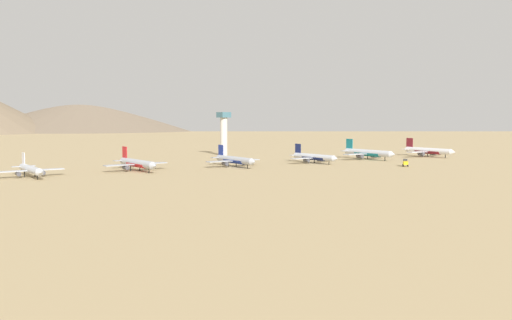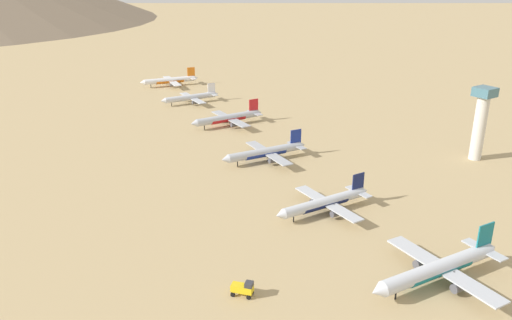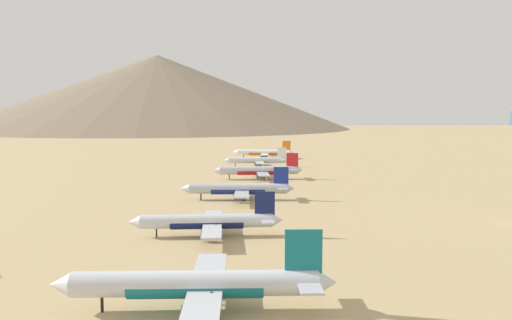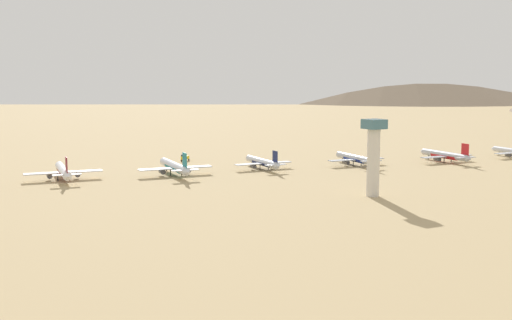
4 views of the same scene
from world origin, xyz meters
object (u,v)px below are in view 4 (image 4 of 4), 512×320
parked_jet_4 (262,162)px  parked_jet_6 (63,171)px  parked_jet_3 (355,158)px  service_truck (185,157)px  parked_jet_5 (175,167)px  control_tower (373,154)px  parked_jet_2 (445,155)px

parked_jet_4 → parked_jet_6: 93.29m
parked_jet_4 → parked_jet_3: bearing=-102.7°
parked_jet_4 → service_truck: (44.92, 22.45, -1.39)m
parked_jet_6 → service_truck: bearing=-65.8°
parked_jet_4 → parked_jet_6: parked_jet_6 is taller
parked_jet_5 → service_truck: size_ratio=7.55×
service_truck → control_tower: bearing=-168.7°
parked_jet_5 → control_tower: 96.96m
parked_jet_5 → parked_jet_6: (11.42, 47.58, -0.10)m
parked_jet_4 → parked_jet_6: size_ratio=0.88×
parked_jet_3 → service_truck: size_ratio=6.77×
parked_jet_5 → service_truck: 48.28m
control_tower → parked_jet_3: bearing=-32.5°
parked_jet_5 → parked_jet_6: size_ratio=1.03×
parked_jet_5 → parked_jet_6: bearing=76.5°
parked_jet_4 → parked_jet_6: bearing=81.6°
parked_jet_3 → parked_jet_4: (10.80, 47.86, -0.15)m
parked_jet_2 → parked_jet_4: 99.86m
service_truck → parked_jet_2: bearing=-119.7°
parked_jet_2 → parked_jet_3: parked_jet_2 is taller
parked_jet_2 → parked_jet_4: (23.21, 97.12, -0.24)m
parked_jet_2 → parked_jet_4: size_ratio=1.07×
parked_jet_3 → service_truck: bearing=51.6°
parked_jet_3 → parked_jet_6: (24.35, 140.16, 0.32)m
parked_jet_6 → control_tower: (-95.06, -95.07, 12.39)m
parked_jet_2 → control_tower: size_ratio=1.32×
control_tower → parked_jet_6: bearing=45.0°
parked_jet_2 → service_truck: 137.63m
parked_jet_3 → parked_jet_6: parked_jet_6 is taller
parked_jet_4 → parked_jet_5: (2.13, 44.72, 0.57)m
service_truck → control_tower: (-126.42, -25.22, 14.25)m
parked_jet_4 → parked_jet_6: (13.56, 92.30, 0.47)m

